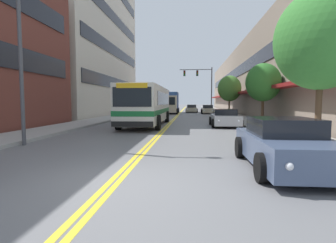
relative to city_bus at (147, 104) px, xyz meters
The scene contains 18 objects.
ground_plane 22.64m from the city_bus, 85.84° to the left, with size 240.00×240.00×0.00m, color slate.
sidewalk_left 23.18m from the city_bus, 103.18° to the left, with size 2.83×106.00×0.16m.
sidewalk_right 24.14m from the city_bus, 69.21° to the left, with size 2.83×106.00×0.16m.
centre_line 22.64m from the city_bus, 85.84° to the left, with size 0.34×106.00×0.01m.
office_tower_left 23.21m from the city_bus, 129.71° to the left, with size 12.08×25.59×26.09m.
storefront_row_right 26.83m from the city_bus, 57.77° to the left, with size 9.10×68.00×9.99m.
city_bus is the anchor object (origin of this frame).
car_dark_grey_parked_left_mid 17.72m from the city_bus, 99.01° to the left, with size 1.98×4.35×1.38m.
car_slate_blue_parked_right_foreground 14.27m from the city_bus, 65.22° to the right, with size 2.14×4.45×1.39m.
car_silver_parked_right_mid 6.05m from the city_bus, ahead, with size 2.13×4.17×1.28m.
car_champagne_parked_right_far 21.08m from the city_bus, 73.50° to the left, with size 1.98×4.43×1.32m.
car_beige_moving_lead 25.05m from the city_bus, 81.84° to the left, with size 2.02×4.93×1.30m.
box_truck 19.94m from the city_bus, 89.44° to the left, with size 2.67×6.64×3.27m.
traffic_signal_mast 24.74m from the city_bus, 77.87° to the left, with size 5.41×0.38×7.49m.
street_lamp_left_near 11.08m from the city_bus, 109.23° to the right, with size 1.89×0.28×9.14m.
street_tree_right_near 13.03m from the city_bus, 49.34° to the right, with size 3.46×3.46×5.94m.
street_tree_right_mid 9.01m from the city_bus, ahead, with size 2.63×2.63×4.58m.
street_tree_right_far 15.94m from the city_bus, 58.57° to the left, with size 2.95×2.95×4.95m.
Camera 1 is at (1.74, -5.85, 1.85)m, focal length 28.00 mm.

